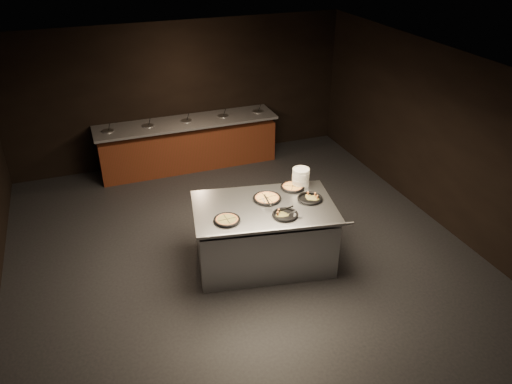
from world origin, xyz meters
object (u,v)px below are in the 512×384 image
(pan_veggie_whole, at_px, (227,220))
(pan_cheese_whole, at_px, (267,198))
(plate_stack, at_px, (301,177))
(serving_counter, at_px, (264,236))

(pan_veggie_whole, xyz_separation_m, pan_cheese_whole, (0.74, 0.36, 0.00))
(plate_stack, xyz_separation_m, pan_veggie_whole, (-1.39, -0.59, -0.12))
(serving_counter, xyz_separation_m, plate_stack, (0.76, 0.40, 0.65))
(pan_veggie_whole, relative_size, pan_cheese_whole, 0.89)
(pan_cheese_whole, bearing_deg, pan_veggie_whole, -154.01)
(plate_stack, relative_size, pan_cheese_whole, 0.66)
(plate_stack, relative_size, pan_veggie_whole, 0.74)
(serving_counter, distance_m, pan_veggie_whole, 0.84)
(pan_cheese_whole, bearing_deg, serving_counter, -123.71)
(plate_stack, bearing_deg, serving_counter, -152.44)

